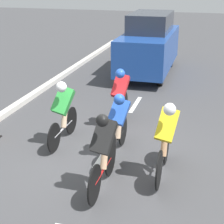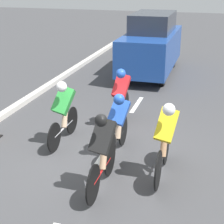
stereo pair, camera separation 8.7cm
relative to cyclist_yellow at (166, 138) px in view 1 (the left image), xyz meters
The scene contains 9 objects.
ground_plane 1.65m from the cyclist_yellow, 18.85° to the right, with size 60.00×60.00×0.00m, color #424244.
lane_stripe_mid 1.71m from the cyclist_yellow, 25.91° to the right, with size 0.12×1.40×0.01m, color white.
lane_stripe_far 4.17m from the cyclist_yellow, 70.66° to the right, with size 0.12×1.40×0.01m, color white.
cyclist_yellow is the anchor object (origin of this frame).
cyclist_black 1.21m from the cyclist_yellow, 37.40° to the left, with size 0.41×1.68×1.54m.
cyclist_red 2.59m from the cyclist_yellow, 57.16° to the right, with size 0.41×1.73×1.54m.
cyclist_blue 1.20m from the cyclist_yellow, 29.88° to the right, with size 0.43×1.66×1.45m.
cyclist_green 2.51m from the cyclist_yellow, 20.10° to the right, with size 0.45×1.67×1.52m.
support_car 7.60m from the cyclist_yellow, 77.77° to the right, with size 1.70×4.45×2.24m.
Camera 1 is at (-2.04, 6.70, 3.65)m, focal length 60.00 mm.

